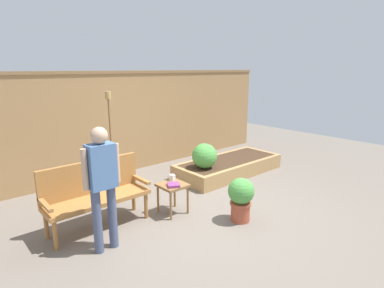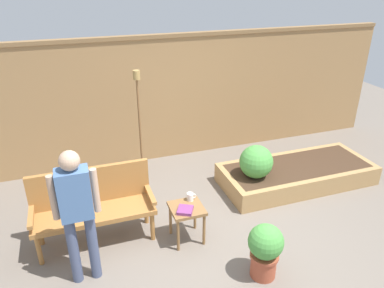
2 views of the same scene
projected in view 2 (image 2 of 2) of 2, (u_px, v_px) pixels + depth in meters
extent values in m
plane|color=#70665B|center=(222.00, 246.00, 4.53)|extent=(14.00, 14.00, 0.00)
cube|color=#A37A4C|center=(164.00, 101.00, 6.29)|extent=(8.40, 0.10, 2.10)
cube|color=olive|center=(161.00, 36.00, 5.83)|extent=(8.40, 0.14, 0.06)
cylinder|color=#A87038|center=(146.00, 210.00, 4.87)|extent=(0.06, 0.06, 0.40)
cylinder|color=#A87038|center=(152.00, 226.00, 4.56)|extent=(0.06, 0.06, 0.40)
cylinder|color=#A87038|center=(40.00, 231.00, 4.48)|extent=(0.06, 0.06, 0.40)
cylinder|color=#A87038|center=(39.00, 250.00, 4.17)|extent=(0.06, 0.06, 0.40)
cube|color=#A87038|center=(95.00, 213.00, 4.42)|extent=(1.44, 0.48, 0.06)
cube|color=#A87038|center=(90.00, 185.00, 4.49)|extent=(1.44, 0.06, 0.48)
cube|color=#A87038|center=(31.00, 216.00, 4.16)|extent=(0.06, 0.48, 0.04)
cube|color=#A87038|center=(150.00, 194.00, 4.57)|extent=(0.06, 0.48, 0.04)
cylinder|color=olive|center=(195.00, 214.00, 4.75)|extent=(0.04, 0.04, 0.44)
cylinder|color=olive|center=(204.00, 230.00, 4.47)|extent=(0.04, 0.04, 0.44)
cylinder|color=olive|center=(170.00, 219.00, 4.66)|extent=(0.04, 0.04, 0.44)
cylinder|color=olive|center=(178.00, 235.00, 4.37)|extent=(0.04, 0.04, 0.44)
cube|color=olive|center=(187.00, 208.00, 4.46)|extent=(0.40, 0.40, 0.04)
cylinder|color=white|center=(190.00, 197.00, 4.57)|extent=(0.08, 0.08, 0.10)
torus|color=white|center=(194.00, 196.00, 4.58)|extent=(0.07, 0.01, 0.07)
cube|color=#7F3875|center=(185.00, 210.00, 4.36)|extent=(0.24, 0.25, 0.04)
cylinder|color=#A84C33|center=(263.00, 266.00, 4.05)|extent=(0.28, 0.28, 0.26)
cylinder|color=#A84C33|center=(264.00, 256.00, 3.99)|extent=(0.31, 0.31, 0.04)
sphere|color=#4C9942|center=(266.00, 242.00, 3.91)|extent=(0.39, 0.39, 0.39)
cube|color=#AD8451|center=(314.00, 189.00, 5.44)|extent=(2.40, 0.09, 0.30)
cube|color=#AD8451|center=(281.00, 161.00, 6.22)|extent=(2.40, 0.09, 0.30)
cube|color=#AD8451|center=(230.00, 187.00, 5.49)|extent=(0.09, 0.82, 0.30)
cube|color=#AD8451|center=(356.00, 163.00, 6.17)|extent=(0.09, 0.82, 0.30)
cube|color=#422D1E|center=(297.00, 174.00, 5.83)|extent=(2.22, 0.82, 0.30)
cylinder|color=brown|center=(255.00, 175.00, 5.46)|extent=(0.04, 0.04, 0.06)
sphere|color=#4C9942|center=(256.00, 162.00, 5.36)|extent=(0.49, 0.49, 0.49)
cylinder|color=brown|center=(140.00, 134.00, 5.54)|extent=(0.03, 0.03, 1.68)
cylinder|color=#AD894C|center=(136.00, 75.00, 5.15)|extent=(0.10, 0.10, 0.13)
cylinder|color=#475170|center=(93.00, 246.00, 3.93)|extent=(0.11, 0.11, 0.82)
cylinder|color=#475170|center=(74.00, 250.00, 3.87)|extent=(0.11, 0.11, 0.82)
cube|color=#4C70A3|center=(75.00, 194.00, 3.60)|extent=(0.32, 0.20, 0.54)
cylinder|color=tan|center=(95.00, 190.00, 3.66)|extent=(0.07, 0.07, 0.49)
cylinder|color=tan|center=(53.00, 198.00, 3.55)|extent=(0.07, 0.07, 0.49)
sphere|color=tan|center=(69.00, 161.00, 3.45)|extent=(0.20, 0.20, 0.20)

